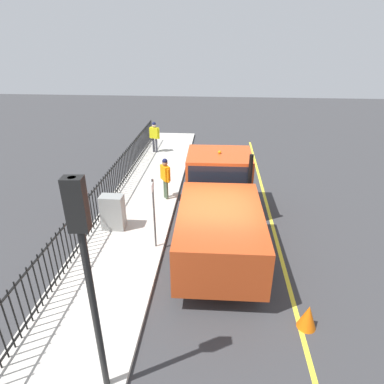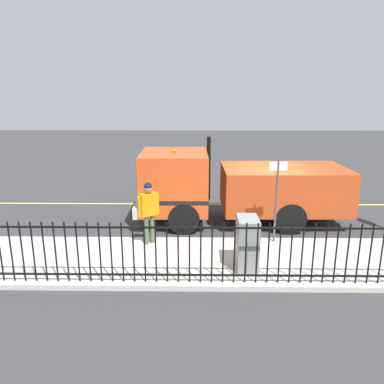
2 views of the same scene
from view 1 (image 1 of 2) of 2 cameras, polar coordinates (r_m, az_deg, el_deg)
The scene contains 11 objects.
ground_plane at distance 10.57m, azimuth 3.60°, elevation -10.74°, with size 60.56×60.56×0.00m, color #38383A.
sidewalk_slab at distance 10.96m, azimuth -12.45°, elevation -9.50°, with size 2.81×27.53×0.13m, color beige.
lane_marking at distance 10.77m, azimuth 15.27°, elevation -10.92°, with size 0.12×24.78×0.01m, color yellow.
work_truck at distance 11.02m, azimuth 4.76°, elevation -1.24°, with size 2.51×6.79×2.71m.
worker_standing at distance 13.30m, azimuth -4.68°, elevation 3.08°, with size 0.46×0.54×1.74m.
pedestrian_distant at distance 19.13m, azimuth -6.57°, elevation 10.03°, with size 0.62×0.36×1.76m.
iron_fence at distance 10.95m, azimuth -18.89°, elevation -5.64°, with size 0.04×23.44×1.39m.
traffic_light_near at distance 5.39m, azimuth -18.21°, elevation -10.19°, with size 0.32×0.23×4.35m.
utility_cabinet at distance 11.63m, azimuth -13.63°, elevation -3.45°, with size 0.78×0.48×1.25m, color gray.
traffic_cone at distance 8.60m, azimuth 19.55°, elevation -19.80°, with size 0.45×0.45×0.64m, color orange.
street_sign at distance 9.99m, azimuth -6.71°, elevation -2.40°, with size 0.08×0.50×2.35m.
Camera 1 is at (-0.04, 8.54, 6.23)m, focal length 30.59 mm.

